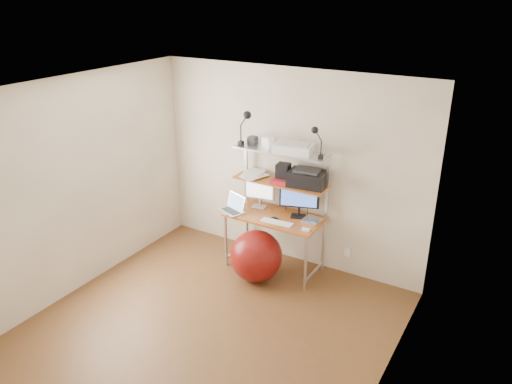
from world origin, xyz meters
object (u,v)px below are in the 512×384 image
printer (307,178)px  exercise_ball (256,256)px  monitor_silver (260,190)px  monitor_black (299,198)px  laptop (234,208)px

printer → exercise_ball: size_ratio=0.75×
monitor_silver → monitor_black: (0.56, -0.00, 0.01)m
monitor_silver → exercise_ball: 0.84m
monitor_black → laptop: size_ratio=1.29×
monitor_black → laptop: (-0.77, -0.28, -0.20)m
monitor_silver → laptop: 0.40m
printer → monitor_black: bearing=-166.1°
printer → exercise_ball: 1.13m
monitor_black → laptop: monitor_black is taller
printer → exercise_ball: printer is taller
monitor_black → printer: 0.28m
laptop → printer: 1.02m
monitor_black → exercise_ball: monitor_black is taller
monitor_black → exercise_ball: bearing=-142.6°
exercise_ball → printer: bearing=51.3°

